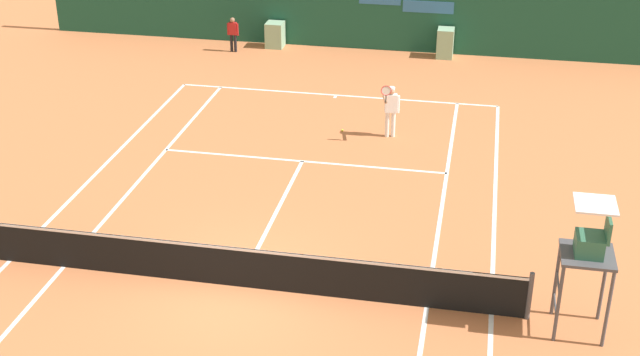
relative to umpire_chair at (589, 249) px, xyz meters
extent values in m
plane|color=#C67042|center=(-6.95, 0.19, -1.83)|extent=(80.00, 80.00, 0.00)
cube|color=white|center=(-6.95, 11.89, -1.82)|extent=(10.60, 0.10, 0.01)
cube|color=white|center=(-12.25, 0.19, -1.82)|extent=(0.10, 23.40, 0.01)
cube|color=white|center=(-10.95, 0.19, -1.82)|extent=(0.10, 23.40, 0.01)
cube|color=white|center=(-2.95, 0.19, -1.82)|extent=(0.10, 23.40, 0.01)
cube|color=white|center=(-1.65, 0.19, -1.82)|extent=(0.10, 23.40, 0.01)
cube|color=white|center=(-6.95, 6.59, -1.82)|extent=(8.00, 0.10, 0.01)
cube|color=white|center=(-6.95, 3.39, -1.82)|extent=(0.10, 6.40, 0.01)
cube|color=white|center=(-6.95, 11.74, -1.82)|extent=(0.10, 0.24, 0.01)
cylinder|color=#4C4C51|center=(-0.95, 0.19, -1.29)|extent=(0.10, 0.10, 1.07)
cube|color=black|center=(-6.95, 0.19, -1.35)|extent=(12.00, 0.03, 0.95)
cube|color=white|center=(-6.95, 0.19, -0.91)|extent=(12.00, 0.04, 0.06)
cube|color=#194C38|center=(-6.95, 17.19, -0.37)|extent=(25.00, 0.24, 2.91)
cube|color=#2D6BA8|center=(-4.41, 17.05, -0.06)|extent=(1.89, 0.02, 0.44)
cube|color=#8CB793|center=(-10.20, 16.64, -1.34)|extent=(0.66, 0.70, 0.97)
cube|color=#8CB793|center=(-3.68, 16.64, -1.28)|extent=(0.60, 0.70, 1.09)
cylinder|color=#47474C|center=(-0.46, -0.45, -0.99)|extent=(0.07, 0.07, 1.67)
cylinder|color=#47474C|center=(-0.46, 0.45, -0.99)|extent=(0.07, 0.07, 1.67)
cylinder|color=#47474C|center=(0.44, -0.45, -0.99)|extent=(0.07, 0.07, 1.67)
cylinder|color=#47474C|center=(0.44, 0.45, -0.99)|extent=(0.07, 0.07, 1.67)
cylinder|color=#47474C|center=(-0.46, 0.00, -1.33)|extent=(0.04, 0.81, 0.04)
cylinder|color=#47474C|center=(-0.46, 0.00, -0.82)|extent=(0.04, 0.81, 0.04)
cube|color=#47474C|center=(-0.01, 0.00, -0.12)|extent=(1.00, 1.00, 0.06)
cube|color=#2D664C|center=(-0.01, 0.00, 0.11)|extent=(0.52, 0.56, 0.40)
cube|color=#2D664C|center=(0.28, 0.00, 0.48)|extent=(0.06, 0.56, 0.45)
cube|color=white|center=(-0.01, 0.00, 0.96)|extent=(0.76, 0.80, 0.04)
cylinder|color=white|center=(-4.69, 8.82, -1.44)|extent=(0.13, 0.13, 0.78)
cylinder|color=white|center=(-4.86, 8.78, -1.44)|extent=(0.13, 0.13, 0.78)
cube|color=white|center=(-4.77, 8.80, -0.77)|extent=(0.39, 0.27, 0.55)
sphere|color=tan|center=(-4.77, 8.80, -0.39)|extent=(0.21, 0.21, 0.21)
cylinder|color=white|center=(-4.77, 8.80, -0.31)|extent=(0.20, 0.20, 0.06)
cylinder|color=white|center=(-4.56, 8.85, -0.81)|extent=(0.08, 0.08, 0.53)
cylinder|color=tan|center=(-4.92, 8.49, -0.55)|extent=(0.20, 0.53, 0.08)
cylinder|color=black|center=(-4.86, 8.23, -0.44)|extent=(0.03, 0.03, 0.22)
torus|color=#DB3838|center=(-4.86, 8.23, -0.19)|extent=(0.30, 0.09, 0.30)
cylinder|color=silver|center=(-4.86, 8.23, -0.19)|extent=(0.25, 0.06, 0.26)
cylinder|color=black|center=(-11.54, 15.76, -1.49)|extent=(0.11, 0.11, 0.67)
cylinder|color=black|center=(-11.69, 15.76, -1.49)|extent=(0.11, 0.11, 0.67)
cube|color=#AD1E1E|center=(-11.62, 15.76, -0.92)|extent=(0.30, 0.17, 0.47)
sphere|color=#8C664C|center=(-11.62, 15.76, -0.59)|extent=(0.18, 0.18, 0.18)
cylinder|color=#AD1E1E|center=(-11.43, 15.76, -0.95)|extent=(0.07, 0.07, 0.45)
cylinder|color=#AD1E1E|center=(-11.80, 15.76, -0.95)|extent=(0.07, 0.07, 0.45)
sphere|color=#CCE033|center=(-6.22, 8.90, -1.79)|extent=(0.07, 0.07, 0.07)
camera|label=1|loc=(-2.26, -14.55, 8.29)|focal=48.22mm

